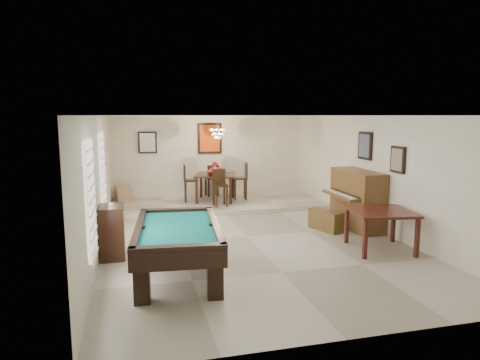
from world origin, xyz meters
name	(u,v)px	position (x,y,z in m)	size (l,w,h in m)	color
ground_plane	(247,237)	(0.00, 0.00, -0.01)	(6.00, 9.00, 0.02)	beige
wall_back	(210,157)	(0.00, 4.50, 1.30)	(6.00, 0.04, 2.60)	silver
wall_front	(351,232)	(0.00, -4.50, 1.30)	(6.00, 0.04, 2.60)	silver
wall_left	(100,182)	(-3.00, 0.00, 1.30)	(0.04, 9.00, 2.60)	silver
wall_right	(372,173)	(3.00, 0.00, 1.30)	(0.04, 9.00, 2.60)	silver
ceiling	(247,116)	(0.00, 0.00, 2.60)	(6.00, 9.00, 0.04)	white
dining_step	(218,204)	(0.00, 3.25, 0.06)	(6.00, 2.50, 0.12)	beige
window_left_front	(91,198)	(-2.97, -2.20, 1.40)	(0.06, 1.00, 1.70)	white
window_left_rear	(103,173)	(-2.97, 0.60, 1.40)	(0.06, 1.00, 1.70)	white
pool_table	(178,251)	(-1.69, -1.96, 0.41)	(1.33, 2.45, 0.82)	black
square_table	(380,230)	(2.27, -1.55, 0.39)	(1.14, 1.14, 0.79)	#35130D
upright_piano	(351,200)	(2.53, 0.09, 0.67)	(0.90, 1.62, 1.35)	brown
piano_bench	(326,220)	(1.88, 0.03, 0.23)	(0.32, 0.82, 0.46)	brown
apothecary_chest	(112,232)	(-2.76, -0.76, 0.49)	(0.43, 0.65, 0.97)	black
dining_table	(215,185)	(-0.04, 3.44, 0.58)	(1.11, 1.11, 0.91)	black
flower_vase	(215,166)	(-0.04, 3.44, 1.16)	(0.14, 0.14, 0.24)	red
dining_chair_south	(220,188)	(-0.04, 2.67, 0.63)	(0.37, 0.37, 1.01)	black
dining_chair_north	(212,180)	(0.00, 4.21, 0.61)	(0.36, 0.36, 0.98)	black
dining_chair_west	(191,183)	(-0.74, 3.46, 0.67)	(0.40, 0.40, 1.09)	black
dining_chair_east	(240,181)	(0.72, 3.48, 0.67)	(0.41, 0.41, 1.10)	black
corner_bench	(123,193)	(-2.66, 4.04, 0.35)	(0.40, 0.50, 0.45)	tan
chandelier	(217,130)	(0.00, 3.20, 2.20)	(0.44, 0.44, 0.60)	#FFE5B2
back_painting	(210,138)	(0.00, 4.46, 1.90)	(0.75, 0.06, 0.95)	#D84C14
back_mirror	(148,142)	(-1.90, 4.46, 1.80)	(0.55, 0.06, 0.65)	white
right_picture_upper	(365,146)	(2.96, 0.30, 1.90)	(0.06, 0.55, 0.65)	slate
right_picture_lower	(398,160)	(2.96, -1.00, 1.70)	(0.06, 0.45, 0.55)	gray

